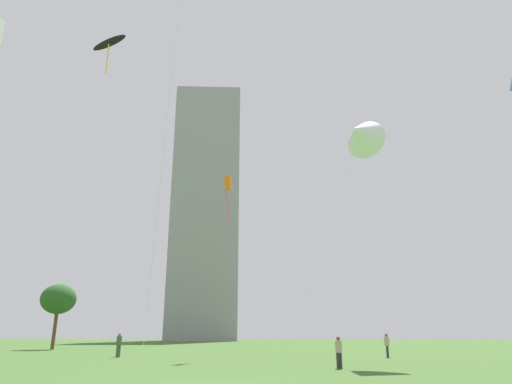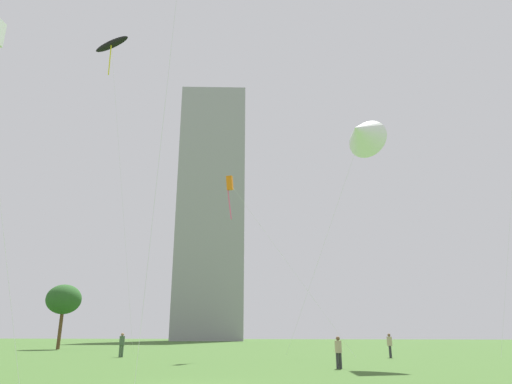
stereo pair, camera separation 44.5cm
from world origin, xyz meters
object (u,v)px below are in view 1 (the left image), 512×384
object	(u,v)px
person_standing_1	(119,343)
person_standing_0	(387,344)
kite_flying_2	(360,134)
kite_flying_4	(228,185)
kite_flying_5	(109,43)
park_tree_0	(58,299)
person_standing_2	(339,350)
distant_highrise_0	(207,211)

from	to	relation	value
person_standing_1	person_standing_0	bearing A→B (deg)	-35.52
kite_flying_2	person_standing_0	bearing A→B (deg)	78.36
person_standing_1	kite_flying_2	bearing A→B (deg)	-54.99
kite_flying_4	kite_flying_5	bearing A→B (deg)	-176.47
person_standing_1	park_tree_0	distance (m)	22.28
kite_flying_2	kite_flying_5	xyz separation A→B (m)	(-22.15, 3.06, 12.36)
kite_flying_5	kite_flying_2	bearing A→B (deg)	-7.85
person_standing_2	person_standing_0	bearing A→B (deg)	-128.33
kite_flying_4	park_tree_0	world-z (taller)	kite_flying_4
person_standing_0	kite_flying_5	distance (m)	35.87
person_standing_2	park_tree_0	bearing A→B (deg)	-58.76
person_standing_2	kite_flying_5	world-z (taller)	kite_flying_5
kite_flying_4	kite_flying_5	xyz separation A→B (m)	(-11.61, -0.72, 14.48)
person_standing_2	kite_flying_4	xyz separation A→B (m)	(-8.14, 9.15, 12.43)
person_standing_2	park_tree_0	distance (m)	40.60
kite_flying_5	distant_highrise_0	size ratio (longest dim) A/B	0.42
person_standing_2	kite_flying_2	size ratio (longest dim) A/B	0.09
person_standing_2	distant_highrise_0	bearing A→B (deg)	-91.08
person_standing_0	kite_flying_5	bearing A→B (deg)	-63.81
person_standing_0	person_standing_1	distance (m)	20.52
person_standing_0	distant_highrise_0	size ratio (longest dim) A/B	0.03
person_standing_2	park_tree_0	xyz separation A→B (m)	(-31.87, 24.72, 4.65)
person_standing_1	kite_flying_5	xyz separation A→B (m)	(-3.21, -0.76, 26.80)
person_standing_1	kite_flying_2	distance (m)	24.11
kite_flying_5	distant_highrise_0	bearing A→B (deg)	98.90
kite_flying_5	park_tree_0	size ratio (longest dim) A/B	3.86
person_standing_0	person_standing_2	bearing A→B (deg)	0.02
kite_flying_5	person_standing_0	bearing A→B (deg)	8.80
person_standing_2	kite_flying_4	world-z (taller)	kite_flying_4
person_standing_2	distant_highrise_0	xyz separation A→B (m)	(-32.50, 89.91, 32.77)
person_standing_1	park_tree_0	bearing A→B (deg)	91.05
person_standing_1	park_tree_0	size ratio (longest dim) A/B	0.24
person_standing_2	kite_flying_2	world-z (taller)	kite_flying_2
person_standing_0	distant_highrise_0	world-z (taller)	distant_highrise_0
kite_flying_5	park_tree_0	xyz separation A→B (m)	(-12.12, 16.28, -22.26)
kite_flying_5	kite_flying_4	bearing A→B (deg)	3.53
kite_flying_5	park_tree_0	world-z (taller)	kite_flying_5
kite_flying_4	distant_highrise_0	size ratio (longest dim) A/B	0.21
kite_flying_2	distant_highrise_0	bearing A→B (deg)	112.44
kite_flying_4	park_tree_0	xyz separation A→B (m)	(-23.72, 15.57, -7.78)
distant_highrise_0	person_standing_2	bearing A→B (deg)	-81.66
kite_flying_4	distant_highrise_0	bearing A→B (deg)	106.79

